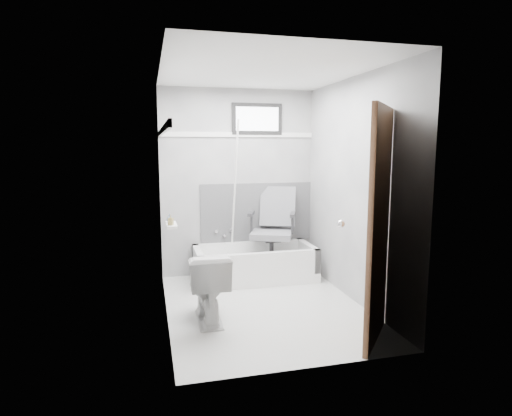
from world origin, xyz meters
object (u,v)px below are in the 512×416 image
object	(u,v)px
soap_bottle_a	(171,220)
door	(427,232)
bathtub	(255,263)
soap_bottle_b	(170,218)
office_chair	(272,228)
toilet	(208,286)

from	to	relation	value
soap_bottle_a	door	bearing A→B (deg)	-33.87
bathtub	soap_bottle_a	xyz separation A→B (m)	(-1.07, -0.92, 0.76)
soap_bottle_a	soap_bottle_b	xyz separation A→B (m)	(0.00, 0.14, -0.01)
office_chair	door	distance (m)	2.37
toilet	soap_bottle_a	distance (m)	0.73
toilet	door	xyz separation A→B (m)	(1.60, -1.07, 0.66)
door	soap_bottle_b	world-z (taller)	door
door	soap_bottle_b	size ratio (longest dim) A/B	23.62
bathtub	soap_bottle_a	world-z (taller)	soap_bottle_a
office_chair	soap_bottle_a	xyz separation A→B (m)	(-1.30, -0.97, 0.33)
door	toilet	bearing A→B (deg)	146.13
door	bathtub	bearing A→B (deg)	111.01
office_chair	door	bearing A→B (deg)	-52.55
soap_bottle_a	soap_bottle_b	world-z (taller)	soap_bottle_a
soap_bottle_b	bathtub	bearing A→B (deg)	36.10
bathtub	door	size ratio (longest dim) A/B	0.75
bathtub	soap_bottle_b	size ratio (longest dim) A/B	17.72
door	office_chair	bearing A→B (deg)	105.23
door	soap_bottle_a	distance (m)	2.31
soap_bottle_b	door	bearing A→B (deg)	-36.66
office_chair	soap_bottle_a	bearing A→B (deg)	-121.12
toilet	soap_bottle_a	bearing A→B (deg)	-33.05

